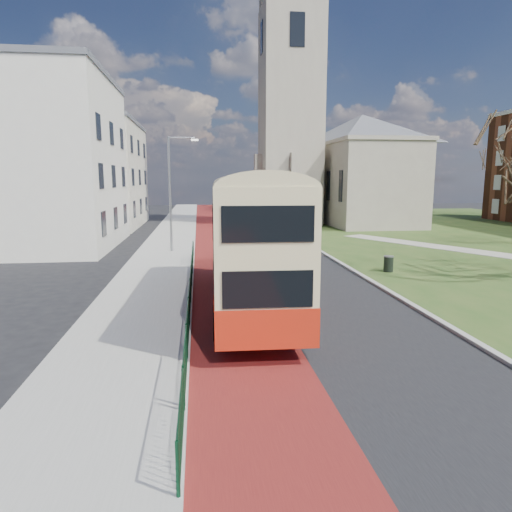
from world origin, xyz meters
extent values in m
plane|color=black|center=(0.00, 0.00, 0.00)|extent=(160.00, 160.00, 0.00)
cube|color=black|center=(1.50, 20.00, 0.01)|extent=(9.00, 120.00, 0.01)
cube|color=#591414|center=(-1.20, 20.00, 0.01)|extent=(3.40, 120.00, 0.01)
cube|color=gray|center=(-5.00, 20.00, 0.06)|extent=(4.00, 120.00, 0.12)
cube|color=#999993|center=(-3.00, 20.00, 0.07)|extent=(0.25, 120.00, 0.13)
cube|color=#999993|center=(6.10, 22.00, 0.07)|extent=(0.25, 80.00, 0.13)
cylinder|color=#0C371E|center=(-2.95, 4.00, 1.10)|extent=(0.04, 24.00, 0.04)
cylinder|color=#0C371E|center=(-2.95, 4.00, 0.15)|extent=(0.04, 24.00, 0.04)
cube|color=gray|center=(8.00, 38.00, 12.00)|extent=(6.50, 6.50, 24.00)
cube|color=gray|center=(16.50, 38.00, 4.50)|extent=(9.00, 18.00, 9.00)
pyramid|color=#565960|center=(16.50, 38.00, 12.60)|extent=(9.00, 18.00, 3.60)
cube|color=silver|center=(-14.00, 22.00, 6.25)|extent=(10.00, 14.00, 12.50)
cube|color=#565960|center=(-14.00, 22.00, 12.75)|extent=(10.30, 14.30, 0.50)
cube|color=#B4AD98|center=(-14.00, 38.00, 5.50)|extent=(10.00, 16.00, 11.00)
cube|color=#565960|center=(-14.00, 38.00, 11.25)|extent=(10.30, 16.30, 0.50)
cylinder|color=gray|center=(-4.50, 18.00, 4.12)|extent=(0.16, 0.16, 8.00)
cylinder|color=gray|center=(-3.60, 18.00, 8.02)|extent=(1.80, 0.10, 0.10)
cube|color=silver|center=(-2.70, 18.00, 7.87)|extent=(0.50, 0.18, 0.12)
cube|color=#AF2210|center=(-0.54, 3.19, 1.15)|extent=(3.28, 12.49, 1.13)
cube|color=beige|center=(-0.54, 3.19, 3.35)|extent=(3.25, 12.42, 3.27)
cube|color=black|center=(-1.95, 3.57, 2.33)|extent=(0.39, 10.16, 1.07)
cube|color=black|center=(0.89, 3.48, 2.33)|extent=(0.39, 10.16, 1.07)
cube|color=black|center=(-1.96, 3.23, 4.02)|extent=(0.42, 11.16, 1.01)
cube|color=black|center=(0.88, 3.14, 4.02)|extent=(0.42, 11.16, 1.01)
cube|color=black|center=(-0.34, 9.35, 2.33)|extent=(2.53, 0.16, 1.18)
cube|color=black|center=(-0.34, 9.35, 4.02)|extent=(2.53, 0.16, 1.01)
cube|color=orange|center=(-0.34, 9.35, 4.67)|extent=(2.01, 0.17, 0.34)
cylinder|color=black|center=(-1.72, 7.44, 0.59)|extent=(0.38, 1.18, 1.17)
cylinder|color=black|center=(0.91, 7.36, 0.59)|extent=(0.38, 1.18, 1.17)
cylinder|color=black|center=(-1.98, -0.49, 0.59)|extent=(0.38, 1.18, 1.17)
cylinder|color=black|center=(0.66, -0.58, 0.59)|extent=(0.38, 1.18, 1.17)
cylinder|color=black|center=(8.00, 9.35, 0.46)|extent=(0.70, 0.70, 0.85)
cylinder|color=gray|center=(8.00, 9.35, 0.91)|extent=(0.75, 0.75, 0.06)
camera|label=1|loc=(-2.53, -14.70, 5.17)|focal=32.00mm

